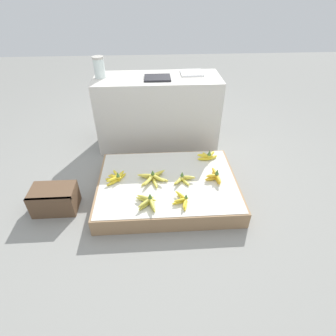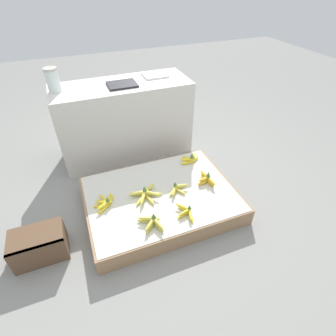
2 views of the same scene
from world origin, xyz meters
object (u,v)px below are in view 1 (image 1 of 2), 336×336
Objects in this scene: banana_bunch_middle_left at (116,177)px; glass_jar at (99,67)px; banana_bunch_middle_midleft at (153,178)px; foam_tray_white at (192,73)px; banana_bunch_front_midright at (183,200)px; banana_bunch_front_midleft at (148,202)px; banana_bunch_back_right at (208,156)px; banana_bunch_middle_right at (215,176)px; wooden_crate at (55,199)px; banana_bunch_middle_midright at (184,179)px.

banana_bunch_middle_left is 1.13m from glass_jar.
banana_bunch_middle_midleft is at bearing -61.88° from glass_jar.
banana_bunch_front_midright is at bearing -99.38° from foam_tray_white.
banana_bunch_back_right is (0.57, 0.59, 0.00)m from banana_bunch_front_midleft.
banana_bunch_back_right is at bearing 45.73° from banana_bunch_front_midleft.
banana_bunch_front_midleft is 0.88× the size of banana_bunch_middle_right.
banana_bunch_back_right is (-0.01, 0.31, -0.00)m from banana_bunch_middle_right.
banana_bunch_middle_left is at bearing -128.27° from foam_tray_white.
banana_bunch_middle_right is at bearing -2.39° from banana_bunch_middle_midleft.
banana_bunch_middle_midleft is 1.27× the size of banana_bunch_middle_right.
banana_bunch_front_midleft reaches higher than banana_bunch_middle_left.
banana_bunch_middle_midleft reaches higher than banana_bunch_front_midright.
wooden_crate is 1.34m from glass_jar.
banana_bunch_middle_right is at bearing -88.67° from banana_bunch_back_right.
banana_bunch_middle_right is 0.94× the size of foam_tray_white.
banana_bunch_back_right reaches higher than banana_bunch_front_midleft.
banana_bunch_middle_midright is 0.92× the size of banana_bunch_middle_right.
foam_tray_white is at bearing 97.63° from banana_bunch_back_right.
banana_bunch_front_midleft is 0.40m from banana_bunch_middle_midright.
banana_bunch_middle_midleft is (0.81, 0.14, 0.07)m from wooden_crate.
banana_bunch_front_midleft is 0.82m from banana_bunch_back_right.
glass_jar is at bearing 118.12° from banana_bunch_middle_midleft.
banana_bunch_middle_midleft reaches higher than banana_bunch_middle_midright.
banana_bunch_front_midright is at bearing -29.96° from banana_bunch_middle_left.
glass_jar is (-1.02, 0.63, 0.67)m from banana_bunch_back_right.
banana_bunch_middle_midleft is 1.35× the size of glass_jar.
banana_bunch_back_right is at bearing 62.44° from banana_bunch_front_midright.
banana_bunch_back_right reaches higher than banana_bunch_middle_left.
foam_tray_white reaches higher than banana_bunch_front_midright.
banana_bunch_back_right reaches higher than banana_bunch_middle_midleft.
banana_bunch_middle_right is at bearing 40.75° from banana_bunch_front_midright.
foam_tray_white is at bearing 66.03° from banana_bunch_middle_midleft.
banana_bunch_front_midleft is at bearing -98.11° from banana_bunch_middle_midleft.
banana_bunch_middle_midright is (1.08, 0.10, 0.07)m from wooden_crate.
banana_bunch_middle_left is 0.99× the size of banana_bunch_middle_midright.
banana_bunch_middle_midleft is at bearing 172.46° from banana_bunch_middle_midright.
banana_bunch_middle_right is (0.86, -0.05, 0.01)m from banana_bunch_middle_left.
banana_bunch_front_midright is at bearing -59.29° from glass_jar.
banana_bunch_back_right is at bearing -82.37° from foam_tray_white.
banana_bunch_middle_right reaches higher than banana_bunch_middle_left.
banana_bunch_back_right is at bearing 50.79° from banana_bunch_middle_midright.
banana_bunch_middle_midright is at bearing -129.21° from banana_bunch_back_right.
banana_bunch_middle_midright is at bearing 81.68° from banana_bunch_front_midright.
banana_bunch_front_midleft is 0.42m from banana_bunch_middle_left.
glass_jar is 0.93m from foam_tray_white.
banana_bunch_middle_midleft is at bearing 128.06° from banana_bunch_front_midright.
glass_jar reaches higher than wooden_crate.
glass_jar is at bearing -175.90° from foam_tray_white.
wooden_crate is 1.65× the size of banana_bunch_middle_right.
banana_bunch_middle_right reaches higher than wooden_crate.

